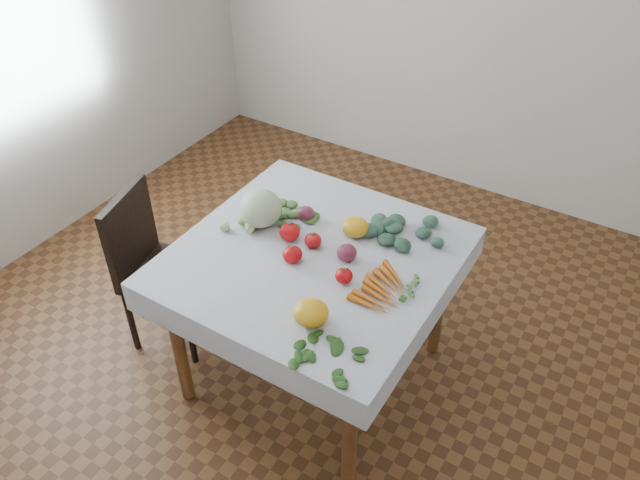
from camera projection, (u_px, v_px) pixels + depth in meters
The scene contains 18 objects.
ground at pixel (315, 370), 3.11m from camera, with size 4.00×4.00×0.00m, color brown.
table at pixel (314, 272), 2.71m from camera, with size 1.00×1.00×0.75m.
tablecloth at pixel (314, 255), 2.64m from camera, with size 1.12×1.12×0.01m, color white.
chair at pixel (153, 259), 3.04m from camera, with size 0.47×0.47×0.84m.
cabbage at pixel (261, 208), 2.76m from camera, with size 0.19×0.19×0.17m, color #B2C4A4.
tomato_a at pixel (290, 232), 2.70m from camera, with size 0.09×0.09×0.08m, color red.
tomato_b at pixel (313, 240), 2.66m from camera, with size 0.07×0.07×0.06m, color red.
tomato_c at pixel (293, 254), 2.59m from camera, with size 0.08×0.08×0.07m, color red.
tomato_d at pixel (344, 276), 2.49m from camera, with size 0.07×0.07×0.06m, color red.
heirloom_back at pixel (355, 227), 2.72m from camera, with size 0.12×0.12×0.08m, color yellow.
heirloom_front at pixel (311, 313), 2.31m from camera, with size 0.13×0.13×0.09m, color yellow.
onion_a at pixel (306, 213), 2.82m from camera, with size 0.08×0.08×0.07m, color maroon.
onion_b at pixel (347, 253), 2.59m from camera, with size 0.08×0.08×0.07m, color maroon.
tomatillo_cluster at pixel (241, 224), 2.77m from camera, with size 0.14×0.11×0.04m.
carrot_bunch at pixel (384, 291), 2.45m from camera, with size 0.19×0.29×0.03m.
kale_bunch at pixel (412, 231), 2.74m from camera, with size 0.28×0.28×0.04m.
basil_bunch at pixel (327, 357), 2.19m from camera, with size 0.26×0.19×0.01m.
dill_bunch at pixel (295, 215), 2.84m from camera, with size 0.22×0.18×0.02m.
Camera 1 is at (1.09, -1.71, 2.45)m, focal length 35.00 mm.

